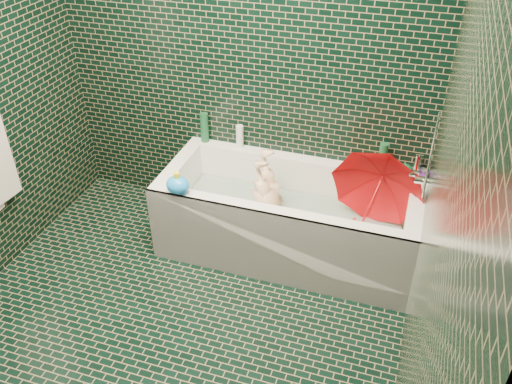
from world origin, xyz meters
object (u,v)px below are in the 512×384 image
(child, at_px, (271,212))
(umbrella, at_px, (373,198))
(bathtub, at_px, (288,225))
(rubber_duck, at_px, (378,166))
(bath_toy, at_px, (178,185))

(child, distance_m, umbrella, 0.70)
(bathtub, bearing_deg, rubber_duck, 32.11)
(child, height_order, rubber_duck, rubber_duck)
(bath_toy, bearing_deg, child, 14.19)
(bathtub, relative_size, rubber_duck, 13.32)
(child, xyz_separation_m, bath_toy, (-0.52, -0.31, 0.31))
(umbrella, bearing_deg, rubber_duck, 102.80)
(bathtub, xyz_separation_m, child, (-0.12, -0.01, 0.10))
(umbrella, bearing_deg, bath_toy, -155.98)
(child, bearing_deg, bathtub, 98.68)
(child, xyz_separation_m, rubber_duck, (0.63, 0.34, 0.29))
(umbrella, xyz_separation_m, bath_toy, (-1.17, -0.31, 0.05))
(child, distance_m, rubber_duck, 0.77)
(child, distance_m, bath_toy, 0.68)
(child, bearing_deg, bath_toy, -57.62)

